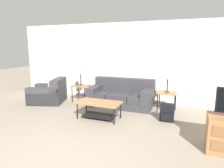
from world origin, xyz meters
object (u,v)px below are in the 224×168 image
Objects in this scene: armchair at (49,94)px; coffee_table at (99,106)px; table_lamp_right at (168,75)px; table_lamp_left at (81,71)px; side_table_right at (167,94)px; side_table_left at (81,87)px; couch at (121,96)px; backpack at (167,113)px.

coffee_table is (2.18, -0.75, 0.04)m from armchair.
coffee_table is 2.09m from table_lamp_right.
coffee_table is 1.84× the size of table_lamp_left.
side_table_right is 0.92× the size of table_lamp_right.
side_table_left is (-1.24, 1.22, 0.17)m from coffee_table.
couch is 2.40m from armchair.
table_lamp_left reaches higher than side_table_left.
coffee_table is 1.84× the size of table_lamp_right.
side_table_left is at bearing 135.00° from table_lamp_left.
backpack is (0.10, -0.77, -0.83)m from table_lamp_right.
backpack is at bearing -14.98° from side_table_left.
table_lamp_right reaches higher than armchair.
table_lamp_left reaches higher than backpack.
table_lamp_left is at bearing -176.20° from couch.
side_table_left is at bearing 26.84° from armchair.
coffee_table is at bearing -44.64° from table_lamp_left.
couch reaches higher than coffee_table.
side_table_left is 0.54m from table_lamp_left.
side_table_left is 1.00× the size of side_table_right.
couch is at bearing 3.80° from side_table_left.
table_lamp_right is at bearing -3.79° from couch.
side_table_left is at bearing 135.36° from coffee_table.
couch is 1.58m from table_lamp_left.
couch is 3.54× the size of side_table_left.
coffee_table is 1.88m from table_lamp_left.
side_table_left is 2.83m from table_lamp_right.
backpack is (3.82, -0.29, -0.07)m from armchair.
side_table_left is (0.94, 0.48, 0.22)m from armchair.
table_lamp_right is at bearing 7.31° from armchair.
table_lamp_right is (1.54, 1.22, 0.72)m from coffee_table.
side_table_right is 0.83m from backpack.
armchair is at bearing -172.69° from side_table_right.
coffee_table is 1.75m from side_table_left.
table_lamp_right reaches higher than side_table_right.
table_lamp_right reaches higher than coffee_table.
backpack is at bearing 15.50° from coffee_table.
armchair is 2.10× the size of table_lamp_left.
table_lamp_right reaches higher than backpack.
coffee_table is at bearing -44.64° from side_table_left.
armchair reaches higher than side_table_right.
side_table_right is 1.26× the size of backpack.
side_table_left reaches higher than coffee_table.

